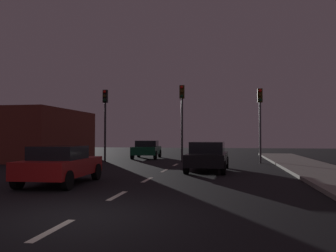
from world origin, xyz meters
TOP-DOWN VIEW (x-y plane):
  - ground_plane at (0.00, 7.00)m, footprint 80.00×80.00m
  - lane_stripe_nearest at (0.00, -1.20)m, footprint 0.16×1.60m
  - lane_stripe_second at (0.00, 2.60)m, footprint 0.16×1.60m
  - lane_stripe_third at (0.00, 6.40)m, footprint 0.16×1.60m
  - lane_stripe_fourth at (0.00, 10.20)m, footprint 0.16×1.60m
  - lane_stripe_fifth at (0.00, 14.00)m, footprint 0.16×1.60m
  - traffic_signal_left at (-5.31, 16.15)m, footprint 0.32×0.38m
  - traffic_signal_center at (0.12, 16.15)m, footprint 0.32×0.38m
  - traffic_signal_right at (5.23, 16.15)m, footprint 0.32×0.38m
  - car_stopped_ahead at (2.17, 10.41)m, footprint 2.04×4.53m
  - car_adjacent_lane at (-2.81, 4.64)m, footprint 2.06×3.97m
  - car_oncoming_far at (-3.23, 20.06)m, footprint 2.22×3.97m
  - storefront_left at (-10.06, 16.76)m, footprint 4.13×8.71m

SIDE VIEW (x-z plane):
  - ground_plane at x=0.00m, z-range 0.00..0.00m
  - lane_stripe_nearest at x=0.00m, z-range 0.00..0.01m
  - lane_stripe_second at x=0.00m, z-range 0.00..0.01m
  - lane_stripe_third at x=0.00m, z-range 0.00..0.01m
  - lane_stripe_fourth at x=0.00m, z-range 0.00..0.01m
  - lane_stripe_fifth at x=0.00m, z-range 0.00..0.01m
  - car_adjacent_lane at x=-2.81m, z-range 0.03..1.41m
  - car_oncoming_far at x=-3.23m, z-range 0.03..1.43m
  - car_stopped_ahead at x=2.17m, z-range 0.01..1.47m
  - storefront_left at x=-10.06m, z-range 0.00..3.68m
  - traffic_signal_right at x=5.23m, z-range 0.98..5.83m
  - traffic_signal_left at x=-5.31m, z-range 1.00..6.01m
  - traffic_signal_center at x=0.12m, z-range 1.03..6.22m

